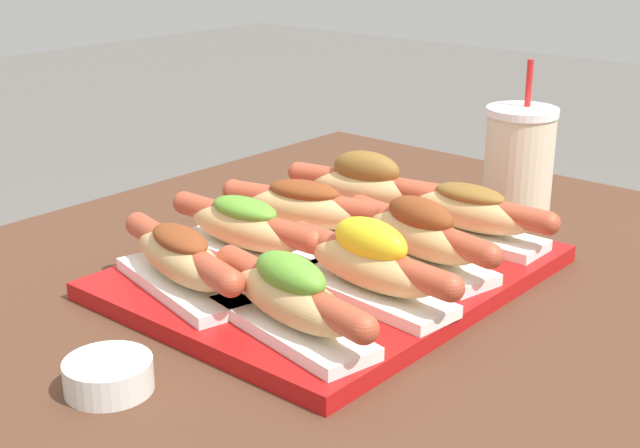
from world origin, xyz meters
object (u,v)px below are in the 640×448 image
Objects in this scene: hot_dog_5 at (245,228)px; hot_dog_1 at (370,264)px; hot_dog_0 at (291,298)px; hot_dog_6 at (304,209)px; hot_dog_4 at (181,259)px; sauce_bowl at (108,374)px; hot_dog_7 at (366,187)px; serving_tray at (334,271)px; hot_dog_3 at (469,212)px; hot_dog_2 at (420,235)px; drink_cup at (519,158)px.

hot_dog_1 is at bearing -89.65° from hot_dog_5.
hot_dog_6 is at bearing 38.92° from hot_dog_0.
hot_dog_5 is at bearing 8.73° from hot_dog_4.
sauce_bowl is at bearing -165.33° from hot_dog_6.
hot_dog_0 is at bearing -153.54° from hot_dog_7.
hot_dog_6 is (0.09, 0.16, -0.00)m from hot_dog_1.
serving_tray is at bearing -153.80° from hot_dog_7.
hot_dog_3 is (0.16, -0.07, 0.04)m from serving_tray.
hot_dog_0 is at bearing -89.99° from hot_dog_4.
hot_dog_1 is 1.00× the size of hot_dog_3.
hot_dog_1 is (-0.05, -0.08, 0.04)m from serving_tray.
hot_dog_3 is 0.25m from hot_dog_5.
hot_dog_5 is 3.00× the size of sauce_bowl.
hot_dog_0 reaches higher than hot_dog_5.
hot_dog_3 is 1.03× the size of hot_dog_6.
hot_dog_0 reaches higher than serving_tray.
serving_tray is 2.00× the size of hot_dog_2.
hot_dog_2 reaches higher than hot_dog_4.
drink_cup reaches higher than hot_dog_7.
hot_dog_3 and hot_dog_4 have the same top height.
serving_tray is 2.02× the size of hot_dog_4.
hot_dog_2 is at bearing -34.46° from hot_dog_4.
drink_cup is at bearing -27.47° from hot_dog_7.
hot_dog_5 is 0.20m from hot_dog_7.
hot_dog_5 is at bearing 20.46° from sauce_bowl.
hot_dog_7 is at bearing 152.53° from drink_cup.
serving_tray is at bearing 26.71° from hot_dog_0.
hot_dog_6 is at bearing 14.67° from sauce_bowl.
serving_tray is 0.17m from hot_dog_3.
serving_tray is at bearing 126.71° from hot_dog_2.
hot_dog_6 is at bearing 93.91° from hot_dog_2.
serving_tray is at bearing 1.69° from sauce_bowl.
hot_dog_6 is 0.10m from hot_dog_7.
hot_dog_4 is at bearing 155.98° from hot_dog_3.
hot_dog_0 is at bearing -141.08° from hot_dog_6.
hot_dog_5 is (0.10, 0.02, 0.00)m from hot_dog_4.
hot_dog_0 reaches higher than sauce_bowl.
sauce_bowl is at bearing 163.68° from hot_dog_1.
sauce_bowl is (-0.34, -0.09, -0.04)m from hot_dog_6.
hot_dog_0 is at bearing -178.44° from hot_dog_3.
hot_dog_2 is 0.98× the size of hot_dog_3.
hot_dog_0 is 0.17m from sauce_bowl.
serving_tray is 1.97× the size of hot_dog_5.
serving_tray is 0.17m from hot_dog_7.
hot_dog_1 is 1.12× the size of drink_cup.
hot_dog_7 is 0.46m from sauce_bowl.
hot_dog_6 is at bearing 3.41° from hot_dog_4.
hot_dog_4 is (-0.20, 0.14, -0.00)m from hot_dog_2.
hot_dog_1 is at bearing -119.27° from serving_tray.
hot_dog_7 is at bearing 26.20° from serving_tray.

